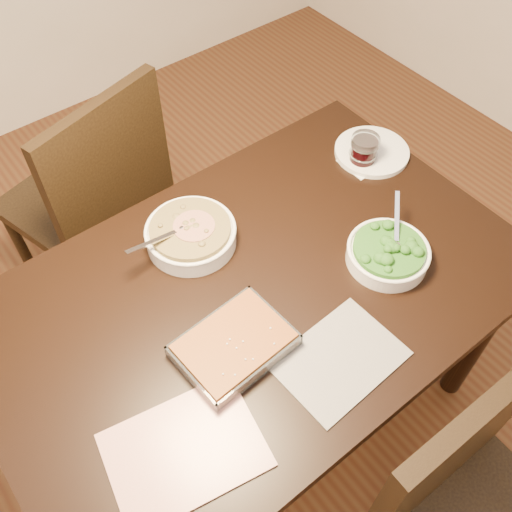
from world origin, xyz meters
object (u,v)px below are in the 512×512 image
wine_tumbler (364,150)px  chair_far (96,196)px  stew_bowl (191,234)px  broccoli_bowl (388,253)px  table (257,309)px  baking_dish (234,345)px  dinner_plate (372,152)px

wine_tumbler → chair_far: chair_far is taller
stew_bowl → broccoli_bowl: 0.53m
table → stew_bowl: size_ratio=5.08×
baking_dish → wine_tumbler: 0.75m
baking_dish → chair_far: chair_far is taller
wine_tumbler → dinner_plate: bearing=11.6°
wine_tumbler → dinner_plate: wine_tumbler is taller
chair_far → broccoli_bowl: bearing=101.0°
stew_bowl → broccoli_bowl: size_ratio=1.25×
wine_tumbler → chair_far: bearing=138.7°
table → dinner_plate: size_ratio=6.07×
stew_bowl → wine_tumbler: size_ratio=2.89×
chair_far → wine_tumbler: bearing=123.3°
baking_dish → dinner_plate: 0.81m
wine_tumbler → chair_far: (-0.66, 0.58, -0.25)m
table → dinner_plate: 0.64m
dinner_plate → table: bearing=-162.8°
table → dinner_plate: (0.60, 0.19, 0.10)m
chair_far → dinner_plate: bearing=126.1°
dinner_plate → chair_far: 0.93m
stew_bowl → broccoli_bowl: (0.37, -0.37, -0.00)m
stew_bowl → table: bearing=-79.3°
table → wine_tumbler: wine_tumbler is taller
table → dinner_plate: dinner_plate is taller
stew_bowl → broccoli_bowl: stew_bowl is taller
broccoli_bowl → dinner_plate: 0.42m
stew_bowl → chair_far: size_ratio=0.28×
table → broccoli_bowl: broccoli_bowl is taller
table → baking_dish: bearing=-144.6°
stew_bowl → dinner_plate: bearing=-4.2°
table → baking_dish: (-0.15, -0.11, 0.12)m
baking_dish → table: bearing=31.8°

